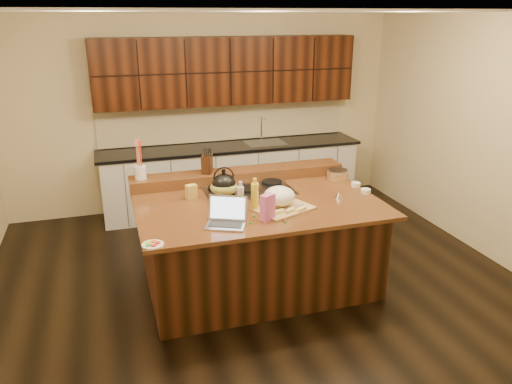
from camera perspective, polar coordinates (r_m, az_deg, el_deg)
name	(u,v)px	position (r m, az deg, el deg)	size (l,w,h in m)	color
room	(258,160)	(4.84, 0.18, 3.72)	(5.52, 5.02, 2.72)	black
island	(257,243)	(5.15, 0.17, -5.80)	(2.40, 1.60, 0.92)	black
back_ledge	(239,175)	(5.59, -1.99, 1.95)	(2.40, 0.30, 0.12)	black
cooktop	(249,190)	(5.24, -0.81, 0.21)	(0.92, 0.52, 0.05)	gray
back_counter	(230,142)	(7.08, -2.94, 5.78)	(3.70, 0.66, 2.40)	silver
kettle	(224,184)	(5.00, -3.69, 0.89)	(0.24, 0.24, 0.22)	black
green_bowl	(224,187)	(5.01, -3.69, 0.54)	(0.28, 0.28, 0.15)	olive
laptop	(227,217)	(4.43, -3.38, -2.89)	(0.43, 0.39, 0.24)	#B7B7BC
oil_bottle	(255,197)	(4.69, -0.14, -0.58)	(0.07, 0.07, 0.27)	yellow
vinegar_bottle	(241,199)	(4.66, -1.77, -0.85)	(0.06, 0.06, 0.25)	silver
wooden_tray	(280,199)	(4.77, 2.81, -0.80)	(0.62, 0.54, 0.21)	tan
ramekin_a	(356,185)	(5.49, 11.33, 0.84)	(0.10, 0.10, 0.04)	white
ramekin_b	(366,191)	(5.31, 12.44, 0.11)	(0.10, 0.10, 0.04)	white
ramekin_c	(334,177)	(5.72, 8.89, 1.76)	(0.10, 0.10, 0.04)	white
strainer_bowl	(338,175)	(5.70, 9.33, 1.91)	(0.24, 0.24, 0.09)	#996B3F
kitchen_timer	(339,195)	(5.10, 9.45, -0.37)	(0.08, 0.08, 0.07)	silver
pink_bag	(268,207)	(4.48, 1.34, -1.77)	(0.13, 0.07, 0.25)	#CC60A2
candy_plate	(153,245)	(4.13, -11.71, -5.91)	(0.18, 0.18, 0.01)	white
package_box	(191,192)	(5.05, -7.39, 0.01)	(0.11, 0.07, 0.15)	gold
utensil_crock	(140,173)	(5.38, -13.06, 2.18)	(0.12, 0.12, 0.14)	white
knife_block	(207,164)	(5.46, -5.61, 3.21)	(0.10, 0.17, 0.20)	black
gumdrop_0	(278,214)	(4.62, 2.55, -2.58)	(0.02, 0.02, 0.02)	red
gumdrop_1	(254,216)	(4.58, -0.23, -2.78)	(0.02, 0.02, 0.02)	#198C26
gumdrop_2	(288,217)	(4.58, 3.73, -2.85)	(0.02, 0.02, 0.02)	red
gumdrop_3	(279,220)	(4.51, 2.64, -3.17)	(0.02, 0.02, 0.02)	#198C26
gumdrop_4	(265,217)	(4.56, 1.06, -2.89)	(0.02, 0.02, 0.02)	red
gumdrop_5	(291,214)	(4.64, 4.07, -2.54)	(0.02, 0.02, 0.02)	#198C26
gumdrop_6	(283,220)	(4.50, 3.16, -3.25)	(0.02, 0.02, 0.02)	red
gumdrop_7	(285,222)	(4.46, 3.35, -3.44)	(0.02, 0.02, 0.02)	#198C26
gumdrop_8	(285,216)	(4.60, 3.35, -2.71)	(0.02, 0.02, 0.02)	red
gumdrop_9	(251,223)	(4.43, -0.63, -3.58)	(0.02, 0.02, 0.02)	#198C26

